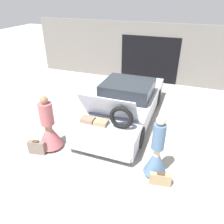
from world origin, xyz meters
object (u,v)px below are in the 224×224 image
person_right (156,155)px  suitcase_beside_right_person (160,179)px  suitcase_beside_left_person (37,147)px  car (125,103)px  person_left (49,130)px

person_right → suitcase_beside_right_person: size_ratio=3.27×
suitcase_beside_left_person → suitcase_beside_right_person: (3.45, 0.05, -0.04)m
car → person_right: size_ratio=2.89×
person_left → suitcase_beside_right_person: 3.30m
person_left → suitcase_beside_left_person: (-0.19, -0.39, -0.38)m
person_right → person_left: bearing=97.7°
car → suitcase_beside_left_person: (-1.73, -2.76, -0.38)m
car → suitcase_beside_left_person: size_ratio=9.89×
person_left → suitcase_beside_left_person: 0.58m
car → person_left: size_ratio=2.96×
person_right → suitcase_beside_left_person: size_ratio=3.43×
person_right → suitcase_beside_right_person: person_right is taller
person_left → person_right: size_ratio=0.97×
person_left → suitcase_beside_right_person: bearing=91.5°
person_left → person_right: 3.07m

